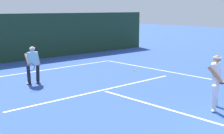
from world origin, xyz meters
The scene contains 7 objects.
court_line_baseline_far centered at (0.00, 11.56, 0.00)m, with size 9.49×0.10×0.01m, color white.
court_line_service centered at (0.00, 6.60, 0.00)m, with size 7.74×0.10×0.01m, color white.
court_line_centre centered at (0.00, 3.20, 0.00)m, with size 0.10×6.40×0.01m, color white.
player_near centered at (1.11, 2.55, 0.92)m, with size 0.90×0.99×1.68m.
player_far centered at (-1.39, 9.28, 0.84)m, with size 0.84×0.86×1.54m.
tennis_ball_extra centered at (3.62, 8.37, 0.03)m, with size 0.07×0.07×0.07m, color #D1E033.
back_fence_windscreen centered at (0.00, 15.00, 1.38)m, with size 22.13×0.12×2.76m, color #1C3825.
Camera 1 is at (-7.56, -2.25, 3.05)m, focal length 50.97 mm.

